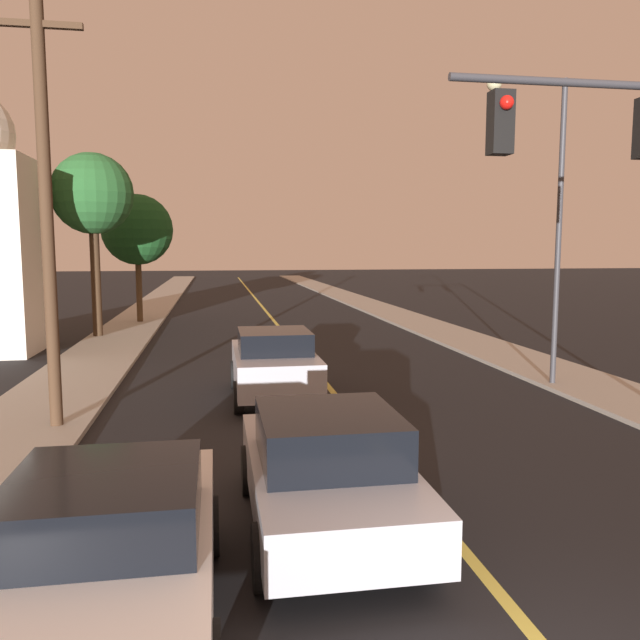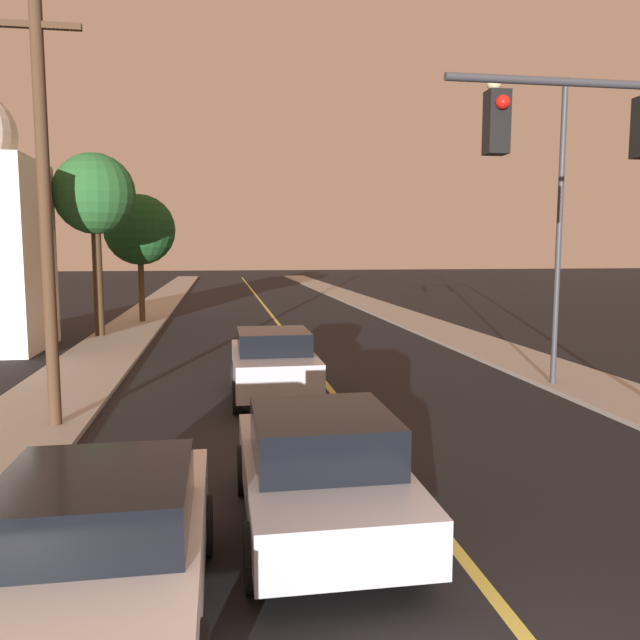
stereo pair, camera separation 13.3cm
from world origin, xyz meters
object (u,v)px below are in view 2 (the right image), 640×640
at_px(utility_pole_left, 45,207).
at_px(tree_left_far, 95,195).
at_px(tree_left_near, 140,230).
at_px(car_near_lane_front, 321,469).
at_px(car_near_lane_second, 273,363).
at_px(car_outer_lane_front, 101,546).
at_px(streetlamp_right, 543,191).

height_order(utility_pole_left, tree_left_far, utility_pole_left).
relative_size(utility_pole_left, tree_left_near, 1.36).
height_order(car_near_lane_front, tree_left_near, tree_left_near).
distance_m(car_near_lane_second, tree_left_near, 17.06).
relative_size(car_outer_lane_front, tree_left_far, 0.56).
distance_m(streetlamp_right, tree_left_far, 16.89).
bearing_deg(tree_left_near, car_near_lane_front, -78.00).
height_order(utility_pole_left, tree_left_near, utility_pole_left).
xyz_separation_m(car_near_lane_second, streetlamp_right, (6.74, 0.07, 4.11)).
xyz_separation_m(utility_pole_left, tree_left_far, (-1.51, 13.07, 1.28)).
height_order(car_near_lane_front, streetlamp_right, streetlamp_right).
height_order(streetlamp_right, tree_left_near, streetlamp_right).
xyz_separation_m(car_near_lane_front, car_outer_lane_front, (-2.36, -1.68, -0.01)).
bearing_deg(utility_pole_left, tree_left_far, 96.60).
bearing_deg(car_near_lane_front, streetlamp_right, 46.63).
relative_size(car_near_lane_second, utility_pole_left, 0.49).
relative_size(utility_pole_left, tree_left_far, 1.14).
height_order(tree_left_near, tree_left_far, tree_left_far).
height_order(car_near_lane_second, tree_left_near, tree_left_near).
distance_m(car_outer_lane_front, utility_pole_left, 7.98).
distance_m(car_near_lane_front, tree_left_far, 19.78).
relative_size(car_near_lane_front, tree_left_near, 0.70).
bearing_deg(tree_left_far, car_near_lane_front, -71.86).
relative_size(car_outer_lane_front, streetlamp_right, 0.53).
relative_size(car_near_lane_front, utility_pole_left, 0.52).
distance_m(utility_pole_left, tree_left_far, 13.22).
bearing_deg(streetlamp_right, car_near_lane_second, -179.41).
bearing_deg(streetlamp_right, car_near_lane_front, -133.37).
height_order(car_near_lane_second, tree_left_far, tree_left_far).
distance_m(car_near_lane_second, tree_left_far, 13.53).
xyz_separation_m(utility_pole_left, tree_left_near, (-0.43, 17.85, 0.09)).
xyz_separation_m(car_near_lane_front, utility_pole_left, (-4.46, 5.16, 3.54)).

